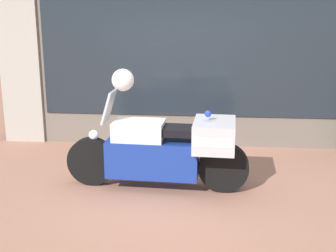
# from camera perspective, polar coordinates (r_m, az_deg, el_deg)

# --- Properties ---
(ground_plane) EXTENTS (60.00, 60.00, 0.00)m
(ground_plane) POSITION_cam_1_polar(r_m,az_deg,el_deg) (6.64, 0.33, -6.97)
(ground_plane) COLOR #9E6B56
(shop_building) EXTENTS (6.34, 0.55, 3.67)m
(shop_building) POSITION_cam_1_polar(r_m,az_deg,el_deg) (8.20, -0.95, 10.56)
(shop_building) COLOR #6B6056
(shop_building) RESTS_ON ground
(window_display) EXTENTS (5.17, 0.30, 1.94)m
(window_display) POSITION_cam_1_polar(r_m,az_deg,el_deg) (8.42, 3.43, 1.11)
(window_display) COLOR slate
(window_display) RESTS_ON ground
(paramedic_motorcycle) EXTENTS (2.50, 0.76, 1.34)m
(paramedic_motorcycle) POSITION_cam_1_polar(r_m,az_deg,el_deg) (6.28, -0.05, -2.77)
(paramedic_motorcycle) COLOR black
(paramedic_motorcycle) RESTS_ON ground
(white_helmet) EXTENTS (0.29, 0.29, 0.29)m
(white_helmet) POSITION_cam_1_polar(r_m,az_deg,el_deg) (6.17, -5.53, 5.61)
(white_helmet) COLOR white
(white_helmet) RESTS_ON paramedic_motorcycle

